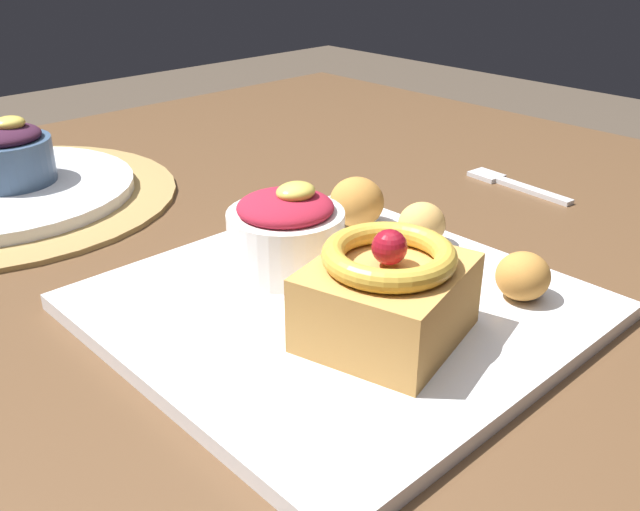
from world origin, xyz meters
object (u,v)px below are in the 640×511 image
at_px(fritter_middle, 523,276).
at_px(back_ramekin, 7,154).
at_px(fritter_back, 422,224).
at_px(cake_slice, 387,292).
at_px(fork, 512,184).
at_px(berry_ramekin, 286,232).
at_px(front_plate, 339,306).
at_px(fritter_front, 357,202).

distance_m(fritter_middle, back_ramekin, 0.52).
bearing_deg(fritter_back, fritter_middle, -99.47).
distance_m(cake_slice, back_ramekin, 0.46).
distance_m(fritter_middle, fork, 0.28).
bearing_deg(fork, fritter_middle, 129.05).
distance_m(berry_ramekin, back_ramekin, 0.34).
bearing_deg(fork, cake_slice, 114.80).
xyz_separation_m(front_plate, back_ramekin, (-0.08, 0.40, 0.04)).
distance_m(fritter_front, fork, 0.22).
bearing_deg(fritter_front, fritter_middle, -92.92).
relative_size(fritter_back, fork, 0.32).
height_order(front_plate, berry_ramekin, berry_ramekin).
xyz_separation_m(fritter_back, back_ramekin, (-0.19, 0.38, 0.02)).
bearing_deg(front_plate, fork, 11.20).
bearing_deg(back_ramekin, cake_slice, -81.78).
relative_size(front_plate, fritter_front, 6.38).
bearing_deg(berry_ramekin, fritter_front, 11.80).
bearing_deg(fritter_back, fork, 12.15).
distance_m(front_plate, fork, 0.33).
height_order(front_plate, back_ramekin, back_ramekin).
bearing_deg(fritter_back, fritter_front, 97.80).
bearing_deg(front_plate, fritter_front, 38.81).
relative_size(fritter_front, fork, 0.38).
distance_m(cake_slice, fork, 0.36).
height_order(back_ramekin, fork, back_ramekin).
bearing_deg(berry_ramekin, back_ramekin, 104.22).
relative_size(cake_slice, back_ramekin, 1.35).
distance_m(cake_slice, fritter_front, 0.19).
relative_size(berry_ramekin, fritter_middle, 2.28).
bearing_deg(fritter_front, cake_slice, -130.01).
bearing_deg(fritter_back, cake_slice, -149.52).
xyz_separation_m(front_plate, cake_slice, (-0.01, -0.06, 0.04)).
relative_size(front_plate, fork, 2.45).
height_order(cake_slice, back_ramekin, cake_slice).
bearing_deg(fritter_back, back_ramekin, 117.15).
relative_size(fritter_back, back_ramekin, 0.46).
bearing_deg(fork, fritter_front, 89.60).
bearing_deg(cake_slice, fritter_front, 49.99).
height_order(fritter_middle, back_ramekin, back_ramekin).
bearing_deg(back_ramekin, fritter_front, -59.33).
distance_m(front_plate, cake_slice, 0.07).
xyz_separation_m(berry_ramekin, fritter_front, (0.10, 0.02, -0.01)).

